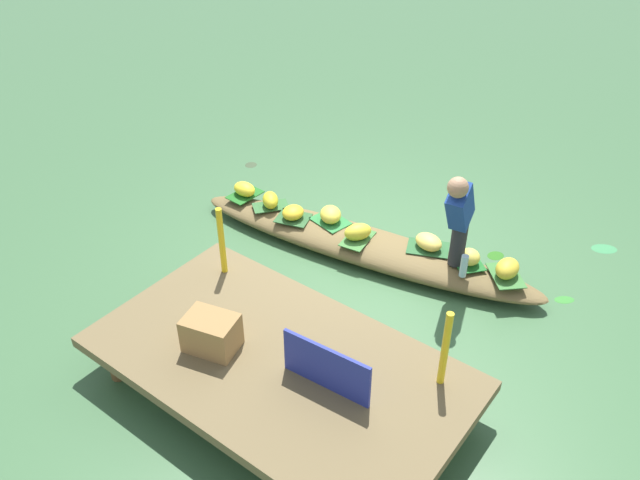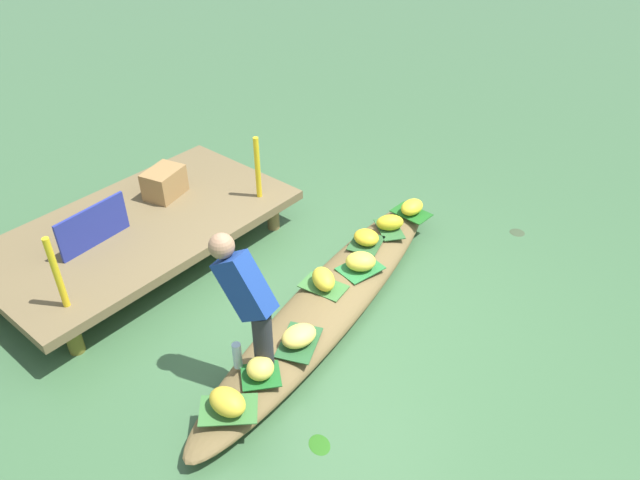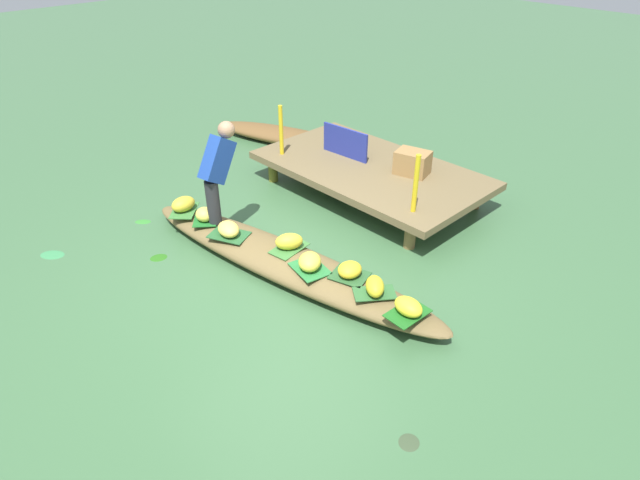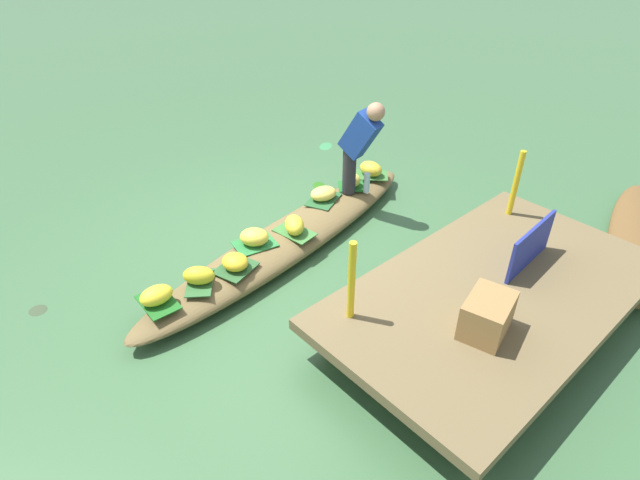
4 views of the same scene
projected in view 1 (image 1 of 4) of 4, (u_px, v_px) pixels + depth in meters
canal_water at (361, 254)px, 7.36m from camera, size 40.00×40.00×0.00m
dock_platform at (279, 364)px, 5.46m from camera, size 3.20×1.80×0.42m
vendor_boat at (362, 245)px, 7.28m from camera, size 4.19×1.31×0.26m
leaf_mat_0 at (271, 206)px, 7.70m from camera, size 0.44×0.47×0.01m
banana_bunch_0 at (270, 200)px, 7.65m from camera, size 0.34×0.34×0.17m
leaf_mat_1 at (293, 218)px, 7.49m from camera, size 0.45×0.41×0.01m
banana_bunch_1 at (293, 213)px, 7.45m from camera, size 0.27×0.29×0.15m
leaf_mat_2 at (428, 248)px, 7.00m from camera, size 0.53×0.46×0.01m
banana_bunch_2 at (429, 242)px, 6.96m from camera, size 0.37×0.30×0.16m
leaf_mat_3 at (506, 275)px, 6.61m from camera, size 0.51×0.52×0.01m
banana_bunch_3 at (507, 268)px, 6.56m from camera, size 0.24×0.33×0.18m
leaf_mat_4 at (245, 195)px, 7.91m from camera, size 0.29×0.43×0.01m
banana_bunch_4 at (244, 189)px, 7.87m from camera, size 0.31×0.23×0.16m
leaf_mat_5 at (330, 221)px, 7.44m from camera, size 0.47×0.39×0.01m
banana_bunch_5 at (331, 215)px, 7.39m from camera, size 0.38×0.38×0.18m
leaf_mat_6 at (357, 238)px, 7.15m from camera, size 0.32×0.47×0.01m
banana_bunch_6 at (357, 232)px, 7.10m from camera, size 0.33×0.37×0.18m
leaf_mat_7 at (468, 263)px, 6.78m from camera, size 0.42×0.42×0.01m
banana_bunch_7 at (469, 257)px, 6.73m from camera, size 0.27×0.27×0.17m
vendor_person at (459, 214)px, 6.31m from camera, size 0.26×0.55×1.18m
water_bottle at (464, 266)px, 6.55m from camera, size 0.08×0.08×0.25m
market_banner at (326, 368)px, 5.06m from camera, size 0.79×0.09×0.42m
railing_post_west at (445, 349)px, 5.02m from camera, size 0.06×0.06×0.72m
railing_post_east at (222, 241)px, 6.21m from camera, size 0.06×0.06×0.72m
produce_crate at (211, 333)px, 5.46m from camera, size 0.51×0.42×0.32m
drifting_plant_0 at (496, 255)px, 7.33m from camera, size 0.23×0.25×0.01m
drifting_plant_1 at (604, 249)px, 7.44m from camera, size 0.35×0.33×0.01m
drifting_plant_2 at (564, 300)px, 6.70m from camera, size 0.24×0.23×0.01m
drifting_plant_3 at (251, 165)px, 9.08m from camera, size 0.21×0.21×0.01m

